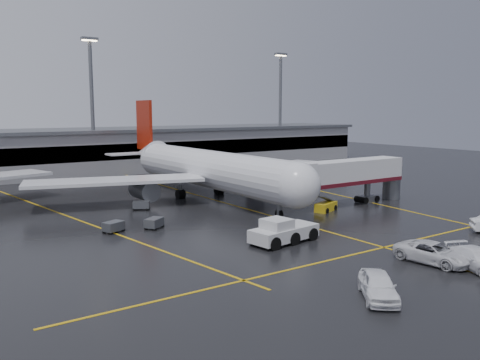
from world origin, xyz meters
TOP-DOWN VIEW (x-y plane):
  - ground at (0.00, 0.00)m, footprint 220.00×220.00m
  - apron_line_centre at (0.00, 0.00)m, footprint 0.25×90.00m
  - apron_line_stop at (0.00, -22.00)m, footprint 60.00×0.25m
  - apron_line_left at (-20.00, 10.00)m, footprint 9.99×69.35m
  - apron_line_right at (18.00, 10.00)m, footprint 7.57×69.64m
  - terminal at (0.00, 47.93)m, footprint 122.00×19.00m
  - light_mast_mid at (-5.00, 42.00)m, footprint 3.00×1.20m
  - light_mast_right at (40.00, 42.00)m, footprint 3.00×1.20m
  - main_airliner at (0.00, 9.70)m, footprint 48.80×45.60m
  - jet_bridge at (11.87, -6.00)m, footprint 19.90×3.40m
  - pushback_tractor at (-6.50, -15.51)m, footprint 7.24×3.78m
  - belt_loader at (7.29, -7.12)m, footprint 3.80×2.60m
  - service_van_a at (-0.47, -27.31)m, footprint 3.54×6.46m
  - service_van_b at (0.81, -30.36)m, footprint 4.27×6.26m
  - service_van_d at (-10.23, -29.87)m, footprint 4.87×5.34m
  - baggage_cart_a at (-13.99, -3.52)m, footprint 2.38×2.20m
  - baggage_cart_b at (-18.08, -2.67)m, footprint 2.35×1.97m
  - baggage_cart_c at (-11.04, 6.52)m, footprint 2.38×2.12m

SIDE VIEW (x-z plane):
  - ground at x=0.00m, z-range 0.00..0.00m
  - apron_line_centre at x=0.00m, z-range 0.00..0.02m
  - apron_line_stop at x=0.00m, z-range 0.00..0.02m
  - apron_line_left at x=-20.00m, z-range 0.00..0.02m
  - apron_line_right at x=18.00m, z-range 0.00..0.02m
  - belt_loader at x=7.29m, z-range -0.56..1.66m
  - baggage_cart_a at x=-13.99m, z-range 0.07..1.19m
  - baggage_cart_b at x=-18.08m, z-range 0.07..1.19m
  - baggage_cart_c at x=-11.04m, z-range 0.07..1.19m
  - service_van_b at x=0.81m, z-range 0.00..1.68m
  - service_van_a at x=-0.47m, z-range 0.00..1.71m
  - service_van_d at x=-10.23m, z-range 0.00..1.77m
  - pushback_tractor at x=-6.50m, z-range -0.25..2.23m
  - jet_bridge at x=11.87m, z-range 0.91..6.96m
  - main_airliner at x=0.00m, z-range -2.84..11.26m
  - terminal at x=0.00m, z-range 0.02..8.62m
  - light_mast_mid at x=-5.00m, z-range 1.75..27.20m
  - light_mast_right at x=40.00m, z-range 1.75..27.20m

